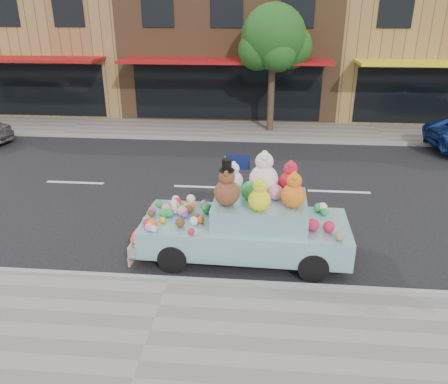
# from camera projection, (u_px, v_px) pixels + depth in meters

# --- Properties ---
(ground) EXTENTS (120.00, 120.00, 0.00)m
(ground) POSITION_uv_depth(u_px,v_px,m) (204.00, 187.00, 13.12)
(ground) COLOR black
(ground) RESTS_ON ground
(near_sidewalk) EXTENTS (60.00, 3.00, 0.12)m
(near_sidewalk) POSITION_uv_depth(u_px,v_px,m) (150.00, 333.00, 7.13)
(near_sidewalk) COLOR gray
(near_sidewalk) RESTS_ON ground
(far_sidewalk) EXTENTS (60.00, 3.00, 0.12)m
(far_sidewalk) POSITION_uv_depth(u_px,v_px,m) (224.00, 130.00, 19.06)
(far_sidewalk) COLOR gray
(far_sidewalk) RESTS_ON ground
(near_kerb) EXTENTS (60.00, 0.12, 0.13)m
(near_kerb) POSITION_uv_depth(u_px,v_px,m) (169.00, 280.00, 8.50)
(near_kerb) COLOR gray
(near_kerb) RESTS_ON ground
(far_kerb) EXTENTS (60.00, 0.12, 0.13)m
(far_kerb) POSITION_uv_depth(u_px,v_px,m) (220.00, 139.00, 17.68)
(far_kerb) COLOR gray
(far_kerb) RESTS_ON ground
(storefront_left) EXTENTS (10.00, 9.80, 7.30)m
(storefront_left) POSITION_uv_depth(u_px,v_px,m) (49.00, 35.00, 23.54)
(storefront_left) COLOR olive
(storefront_left) RESTS_ON ground
(storefront_mid) EXTENTS (10.00, 9.80, 7.30)m
(storefront_mid) POSITION_uv_depth(u_px,v_px,m) (233.00, 36.00, 22.69)
(storefront_mid) COLOR brown
(storefront_mid) RESTS_ON ground
(storefront_right) EXTENTS (10.00, 9.80, 7.30)m
(storefront_right) POSITION_uv_depth(u_px,v_px,m) (432.00, 37.00, 21.85)
(storefront_right) COLOR olive
(storefront_right) RESTS_ON ground
(street_tree) EXTENTS (3.00, 2.70, 5.22)m
(street_tree) POSITION_uv_depth(u_px,v_px,m) (274.00, 43.00, 17.53)
(street_tree) COLOR #38281C
(street_tree) RESTS_ON ground
(art_car) EXTENTS (4.52, 1.87, 2.30)m
(art_car) POSITION_uv_depth(u_px,v_px,m) (247.00, 222.00, 9.18)
(art_car) COLOR black
(art_car) RESTS_ON ground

